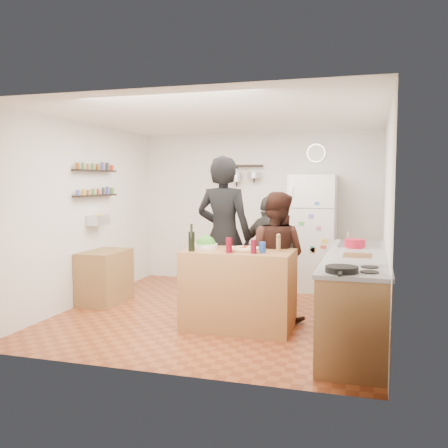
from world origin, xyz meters
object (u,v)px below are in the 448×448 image
(counter_run, at_px, (357,297))
(side_table, at_px, (105,277))
(skillet, at_px, (342,269))
(wall_clock, at_px, (316,153))
(person_left, at_px, (224,236))
(salad_bowl, at_px, (206,246))
(salt_canister, at_px, (262,247))
(person_center, at_px, (276,256))
(red_bowl, at_px, (355,243))
(person_back, at_px, (269,251))
(fridge, at_px, (313,233))
(wine_bottle, at_px, (192,241))
(prep_island, at_px, (239,289))
(pepper_mill, at_px, (278,244))

(counter_run, height_order, side_table, counter_run)
(skillet, relative_size, wall_clock, 0.95)
(person_left, distance_m, side_table, 1.89)
(salad_bowl, relative_size, wall_clock, 0.93)
(salt_canister, xyz_separation_m, side_table, (-2.42, 0.75, -0.61))
(salad_bowl, height_order, person_center, person_center)
(counter_run, height_order, skillet, skillet)
(counter_run, xyz_separation_m, skillet, (-0.10, -1.15, 0.50))
(skillet, height_order, red_bowl, red_bowl)
(person_back, relative_size, fridge, 0.84)
(person_center, distance_m, skillet, 1.82)
(counter_run, bearing_deg, fridge, 108.06)
(fridge, bearing_deg, counter_run, -71.94)
(person_back, height_order, side_table, person_back)
(person_left, bearing_deg, wine_bottle, 85.46)
(salt_canister, distance_m, red_bowl, 1.17)
(prep_island, distance_m, pepper_mill, 0.70)
(person_left, relative_size, side_table, 2.53)
(salad_bowl, bearing_deg, person_center, 27.41)
(skillet, xyz_separation_m, wall_clock, (-0.65, 3.78, 1.20))
(person_back, xyz_separation_m, counter_run, (1.19, -1.09, -0.30))
(skillet, bearing_deg, pepper_mill, 123.01)
(side_table, bearing_deg, person_center, -4.28)
(fridge, bearing_deg, wall_clock, 90.00)
(counter_run, xyz_separation_m, red_bowl, (-0.05, 0.53, 0.52))
(person_back, bearing_deg, person_center, 130.50)
(pepper_mill, distance_m, person_left, 0.92)
(pepper_mill, height_order, wall_clock, wall_clock)
(person_center, height_order, person_back, person_center)
(prep_island, distance_m, salad_bowl, 0.64)
(pepper_mill, distance_m, salt_canister, 0.23)
(prep_island, bearing_deg, pepper_mill, 6.34)
(pepper_mill, height_order, person_back, person_back)
(salad_bowl, xyz_separation_m, person_back, (0.55, 1.05, -0.18))
(salad_bowl, xyz_separation_m, person_center, (0.76, 0.40, -0.15))
(skillet, bearing_deg, fridge, 100.68)
(salad_bowl, height_order, wall_clock, wall_clock)
(pepper_mill, relative_size, person_left, 0.08)
(prep_island, relative_size, person_back, 0.83)
(salt_canister, height_order, side_table, salt_canister)
(pepper_mill, distance_m, red_bowl, 0.96)
(person_center, xyz_separation_m, wall_clock, (0.23, 2.19, 1.36))
(person_left, bearing_deg, side_table, 4.27)
(prep_island, xyz_separation_m, red_bowl, (1.27, 0.54, 0.52))
(salad_bowl, relative_size, counter_run, 0.11)
(person_back, height_order, counter_run, person_back)
(pepper_mill, xyz_separation_m, salt_canister, (-0.15, -0.17, -0.02))
(wine_bottle, height_order, salt_canister, wine_bottle)
(person_back, distance_m, red_bowl, 1.29)
(wall_clock, height_order, side_table, wall_clock)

